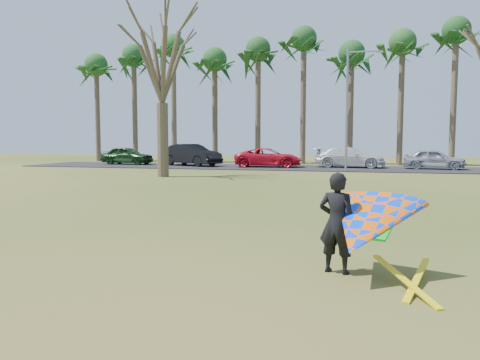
% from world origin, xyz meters
% --- Properties ---
extents(ground, '(100.00, 100.00, 0.00)m').
position_xyz_m(ground, '(0.00, 0.00, 0.00)').
color(ground, '#24480F').
rests_on(ground, ground).
extents(parking_strip, '(46.00, 7.00, 0.06)m').
position_xyz_m(parking_strip, '(0.00, 25.00, 0.03)').
color(parking_strip, black).
rests_on(parking_strip, ground).
extents(palm_0, '(4.84, 4.84, 10.84)m').
position_xyz_m(palm_0, '(-22.00, 31.00, 9.17)').
color(palm_0, brown).
rests_on(palm_0, ground).
extents(palm_1, '(4.84, 4.84, 11.54)m').
position_xyz_m(palm_1, '(-18.00, 31.00, 9.85)').
color(palm_1, '#47372A').
rests_on(palm_1, ground).
extents(palm_2, '(4.84, 4.84, 12.24)m').
position_xyz_m(palm_2, '(-14.00, 31.00, 10.52)').
color(palm_2, brown).
rests_on(palm_2, ground).
extents(palm_3, '(4.84, 4.84, 10.84)m').
position_xyz_m(palm_3, '(-10.00, 31.00, 9.17)').
color(palm_3, '#4C3C2D').
rests_on(palm_3, ground).
extents(palm_4, '(4.84, 4.84, 11.54)m').
position_xyz_m(palm_4, '(-6.00, 31.00, 9.85)').
color(palm_4, '#483C2B').
rests_on(palm_4, ground).
extents(palm_5, '(4.84, 4.84, 12.24)m').
position_xyz_m(palm_5, '(-2.00, 31.00, 10.52)').
color(palm_5, '#49382C').
rests_on(palm_5, ground).
extents(palm_6, '(4.84, 4.84, 10.84)m').
position_xyz_m(palm_6, '(2.00, 31.00, 9.17)').
color(palm_6, '#46372A').
rests_on(palm_6, ground).
extents(palm_7, '(4.84, 4.84, 11.54)m').
position_xyz_m(palm_7, '(6.00, 31.00, 9.85)').
color(palm_7, '#463A2A').
rests_on(palm_7, ground).
extents(palm_8, '(4.84, 4.84, 12.24)m').
position_xyz_m(palm_8, '(10.00, 31.00, 10.52)').
color(palm_8, '#49382C').
rests_on(palm_8, ground).
extents(bare_tree_left, '(6.60, 6.60, 9.70)m').
position_xyz_m(bare_tree_left, '(-8.00, 15.00, 6.92)').
color(bare_tree_left, '#453629').
rests_on(bare_tree_left, ground).
extents(streetlight, '(2.28, 0.18, 8.00)m').
position_xyz_m(streetlight, '(2.16, 22.00, 4.46)').
color(streetlight, gray).
rests_on(streetlight, ground).
extents(car_0, '(4.40, 1.93, 1.48)m').
position_xyz_m(car_0, '(-15.97, 25.58, 0.80)').
color(car_0, '#163817').
rests_on(car_0, parking_strip).
extents(car_1, '(5.50, 3.75, 1.72)m').
position_xyz_m(car_1, '(-10.09, 25.06, 0.92)').
color(car_1, black).
rests_on(car_1, parking_strip).
extents(car_2, '(5.28, 2.79, 1.41)m').
position_xyz_m(car_2, '(-3.82, 24.94, 0.77)').
color(car_2, red).
rests_on(car_2, parking_strip).
extents(car_3, '(5.32, 2.54, 1.49)m').
position_xyz_m(car_3, '(2.15, 25.87, 0.81)').
color(car_3, silver).
rests_on(car_3, parking_strip).
extents(car_4, '(4.31, 2.23, 1.40)m').
position_xyz_m(car_4, '(7.93, 25.40, 0.76)').
color(car_4, '#9599A2').
rests_on(car_4, parking_strip).
extents(kite_flyer, '(2.13, 2.39, 2.02)m').
position_xyz_m(kite_flyer, '(3.13, -2.40, 0.84)').
color(kite_flyer, black).
rests_on(kite_flyer, ground).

